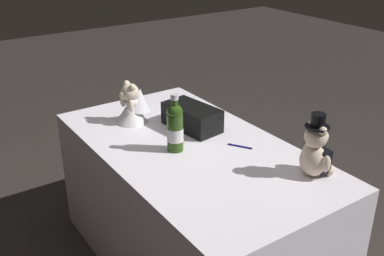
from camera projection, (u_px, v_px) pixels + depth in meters
name	position (u px, v px, depth m)	size (l,w,h in m)	color
reception_table	(192.00, 208.00, 2.43)	(1.55, 0.85, 0.74)	white
teddy_bear_groom	(316.00, 152.00, 1.98)	(0.17, 0.15, 0.29)	beige
teddy_bear_bride	(133.00, 104.00, 2.52)	(0.18, 0.22, 0.23)	white
champagne_bottle	(175.00, 127.00, 2.19)	(0.08, 0.08, 0.29)	#284713
signing_pen	(241.00, 146.00, 2.27)	(0.12, 0.08, 0.01)	navy
gift_case_black	(192.00, 117.00, 2.46)	(0.34, 0.21, 0.13)	black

